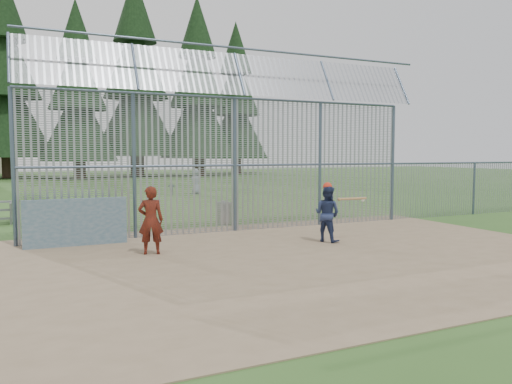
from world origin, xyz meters
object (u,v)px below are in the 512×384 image
onlooker (151,220)px  dugout_wall (76,222)px  batter (327,214)px  trash_can (224,213)px

onlooker → dugout_wall: bearing=-37.4°
batter → onlooker: bearing=58.8°
dugout_wall → onlooker: (1.47, -1.83, 0.19)m
dugout_wall → batter: batter is taller
batter → onlooker: (-4.62, 0.33, 0.05)m
batter → onlooker: 4.63m
dugout_wall → trash_can: 5.23m
batter → onlooker: onlooker is taller
dugout_wall → onlooker: onlooker is taller
dugout_wall → trash_can: (4.81, 2.05, -0.24)m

